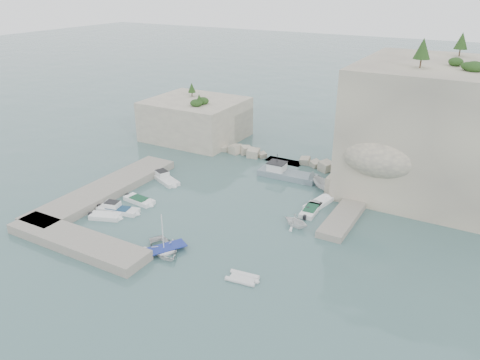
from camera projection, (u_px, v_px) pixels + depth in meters
The scene contains 21 objects.
ground at pixel (216, 220), 56.57m from camera, with size 400.00×400.00×0.00m, color #476A6A.
cliff_east at pixel (457, 131), 61.10m from camera, with size 26.00×22.00×17.00m, color beige.
cliff_terrace at pixel (365, 180), 64.54m from camera, with size 8.00×10.00×2.50m, color beige.
outcrop_west at pixel (196, 119), 84.17m from camera, with size 16.00×14.00×7.00m, color beige.
quay_west at pixel (105, 190), 63.26m from camera, with size 5.00×24.00×1.10m, color #9E9689.
quay_south at pixel (77, 241), 50.92m from camera, with size 18.00×4.00×1.10m, color #9E9689.
ledge_east at pixel (350, 209), 58.27m from camera, with size 3.00×16.00×0.80m, color #9E9689.
breakwater at pixel (284, 157), 74.29m from camera, with size 28.00×3.00×1.40m, color beige.
motorboat_a at pixel (165, 181), 67.43m from camera, with size 6.33×1.88×1.40m, color silver, non-canonical shape.
motorboat_e at pixel (106, 218), 56.95m from camera, with size 4.06×1.66×0.70m, color white, non-canonical shape.
motorboat_c at pixel (139, 202), 61.03m from camera, with size 4.71×1.71×0.70m, color white, non-canonical shape.
motorboat_d at pixel (118, 212), 58.47m from camera, with size 5.81×1.73×1.40m, color white, non-canonical shape.
rowboat at pixel (164, 252), 49.97m from camera, with size 3.75×5.26×1.09m, color white.
inflatable_dinghy at pixel (242, 280), 45.41m from camera, with size 3.30×1.60×0.44m, color silver, non-canonical shape.
tender_east_a at pixel (296, 227), 55.05m from camera, with size 2.80×3.24×1.71m, color white.
tender_east_b at pixel (311, 212), 58.44m from camera, with size 4.91×1.67×0.70m, color white, non-canonical shape.
tender_east_c at pixel (318, 205), 60.21m from camera, with size 5.23×1.69×0.70m, color white, non-canonical shape.
tender_east_d at pixel (326, 191), 64.14m from camera, with size 1.80×4.79×1.85m, color silver.
work_boat at pixel (287, 177), 68.53m from camera, with size 9.45×2.79×2.20m, color slate, non-canonical shape.
rowboat_mast at pixel (162, 230), 48.92m from camera, with size 0.10×0.10×4.20m, color white.
vegetation at pixel (429, 53), 60.80m from camera, with size 53.48×13.88×13.40m.
Camera 1 is at (27.26, -41.97, 26.99)m, focal length 35.00 mm.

